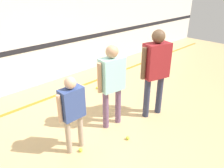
{
  "coord_description": "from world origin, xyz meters",
  "views": [
    {
      "loc": [
        -2.34,
        -2.31,
        2.53
      ],
      "look_at": [
        0.14,
        0.23,
        0.87
      ],
      "focal_mm": 35.0,
      "sensor_mm": 36.0,
      "label": 1
    }
  ],
  "objects_px": {
    "person_instructor": "(112,78)",
    "person_student_right": "(156,65)",
    "person_student_left": "(72,107)",
    "tennis_ball_stray_right": "(81,150)",
    "tennis_ball_stray_left": "(107,116)",
    "racket_spare_on_floor": "(105,90)",
    "tennis_ball_by_spare_racket": "(97,88)",
    "tennis_ball_near_instructor": "(128,138)"
  },
  "relations": [
    {
      "from": "person_instructor",
      "to": "person_student_right",
      "type": "relative_size",
      "value": 0.89
    },
    {
      "from": "person_student_left",
      "to": "tennis_ball_stray_right",
      "type": "bearing_deg",
      "value": -84.35
    },
    {
      "from": "person_student_left",
      "to": "tennis_ball_stray_left",
      "type": "xyz_separation_m",
      "value": [
        1.01,
        0.32,
        -0.77
      ]
    },
    {
      "from": "racket_spare_on_floor",
      "to": "tennis_ball_stray_right",
      "type": "distance_m",
      "value": 2.25
    },
    {
      "from": "person_student_left",
      "to": "tennis_ball_stray_right",
      "type": "height_order",
      "value": "person_student_left"
    },
    {
      "from": "person_instructor",
      "to": "person_student_right",
      "type": "bearing_deg",
      "value": -12.23
    },
    {
      "from": "person_student_right",
      "to": "tennis_ball_stray_right",
      "type": "height_order",
      "value": "person_student_right"
    },
    {
      "from": "person_student_left",
      "to": "tennis_ball_by_spare_racket",
      "type": "bearing_deg",
      "value": 40.52
    },
    {
      "from": "tennis_ball_near_instructor",
      "to": "tennis_ball_stray_left",
      "type": "relative_size",
      "value": 1.0
    },
    {
      "from": "tennis_ball_stray_right",
      "to": "person_student_right",
      "type": "bearing_deg",
      "value": -4.27
    },
    {
      "from": "racket_spare_on_floor",
      "to": "tennis_ball_stray_right",
      "type": "xyz_separation_m",
      "value": [
        -1.8,
        -1.36,
        0.02
      ]
    },
    {
      "from": "tennis_ball_near_instructor",
      "to": "tennis_ball_stray_right",
      "type": "bearing_deg",
      "value": 156.63
    },
    {
      "from": "person_student_left",
      "to": "tennis_ball_by_spare_racket",
      "type": "xyz_separation_m",
      "value": [
        1.72,
        1.46,
        -0.77
      ]
    },
    {
      "from": "tennis_ball_stray_left",
      "to": "racket_spare_on_floor",
      "type": "bearing_deg",
      "value": 48.78
    },
    {
      "from": "tennis_ball_near_instructor",
      "to": "person_instructor",
      "type": "bearing_deg",
      "value": 76.48
    },
    {
      "from": "tennis_ball_stray_right",
      "to": "tennis_ball_by_spare_racket",
      "type": "bearing_deg",
      "value": 42.59
    },
    {
      "from": "tennis_ball_near_instructor",
      "to": "tennis_ball_stray_right",
      "type": "relative_size",
      "value": 1.0
    },
    {
      "from": "tennis_ball_stray_left",
      "to": "tennis_ball_stray_right",
      "type": "height_order",
      "value": "same"
    },
    {
      "from": "racket_spare_on_floor",
      "to": "tennis_ball_near_instructor",
      "type": "height_order",
      "value": "tennis_ball_near_instructor"
    },
    {
      "from": "racket_spare_on_floor",
      "to": "tennis_ball_by_spare_racket",
      "type": "xyz_separation_m",
      "value": [
        -0.09,
        0.22,
        0.02
      ]
    },
    {
      "from": "tennis_ball_by_spare_racket",
      "to": "tennis_ball_stray_right",
      "type": "relative_size",
      "value": 1.0
    },
    {
      "from": "racket_spare_on_floor",
      "to": "tennis_ball_stray_right",
      "type": "bearing_deg",
      "value": -111.34
    },
    {
      "from": "racket_spare_on_floor",
      "to": "tennis_ball_near_instructor",
      "type": "xyz_separation_m",
      "value": [
        -1.02,
        -1.69,
        0.02
      ]
    },
    {
      "from": "tennis_ball_near_instructor",
      "to": "tennis_ball_stray_left",
      "type": "xyz_separation_m",
      "value": [
        0.22,
        0.77,
        0.0
      ]
    },
    {
      "from": "racket_spare_on_floor",
      "to": "person_student_right",
      "type": "bearing_deg",
      "value": -59.85
    },
    {
      "from": "racket_spare_on_floor",
      "to": "person_student_left",
      "type": "bearing_deg",
      "value": -113.94
    },
    {
      "from": "tennis_ball_by_spare_racket",
      "to": "tennis_ball_stray_right",
      "type": "xyz_separation_m",
      "value": [
        -1.71,
        -1.57,
        0.0
      ]
    },
    {
      "from": "person_instructor",
      "to": "person_student_left",
      "type": "distance_m",
      "value": 0.94
    },
    {
      "from": "tennis_ball_near_instructor",
      "to": "tennis_ball_stray_left",
      "type": "height_order",
      "value": "same"
    },
    {
      "from": "tennis_ball_stray_right",
      "to": "person_instructor",
      "type": "bearing_deg",
      "value": 11.88
    },
    {
      "from": "person_instructor",
      "to": "tennis_ball_stray_left",
      "type": "height_order",
      "value": "person_instructor"
    },
    {
      "from": "tennis_ball_by_spare_racket",
      "to": "tennis_ball_stray_left",
      "type": "relative_size",
      "value": 1.0
    },
    {
      "from": "tennis_ball_by_spare_racket",
      "to": "person_instructor",
      "type": "bearing_deg",
      "value": -120.2
    },
    {
      "from": "tennis_ball_by_spare_racket",
      "to": "tennis_ball_stray_right",
      "type": "height_order",
      "value": "same"
    },
    {
      "from": "person_instructor",
      "to": "tennis_ball_stray_right",
      "type": "relative_size",
      "value": 23.95
    },
    {
      "from": "person_instructor",
      "to": "tennis_ball_stray_left",
      "type": "relative_size",
      "value": 23.95
    },
    {
      "from": "person_instructor",
      "to": "tennis_ball_near_instructor",
      "type": "bearing_deg",
      "value": -95.09
    },
    {
      "from": "tennis_ball_stray_right",
      "to": "tennis_ball_stray_left",
      "type": "bearing_deg",
      "value": 23.73
    },
    {
      "from": "person_student_left",
      "to": "person_student_right",
      "type": "bearing_deg",
      "value": -7.67
    },
    {
      "from": "tennis_ball_near_instructor",
      "to": "tennis_ball_stray_left",
      "type": "distance_m",
      "value": 0.8
    },
    {
      "from": "person_student_right",
      "to": "tennis_ball_near_instructor",
      "type": "distance_m",
      "value": 1.46
    },
    {
      "from": "tennis_ball_stray_right",
      "to": "person_student_left",
      "type": "bearing_deg",
      "value": 95.35
    }
  ]
}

